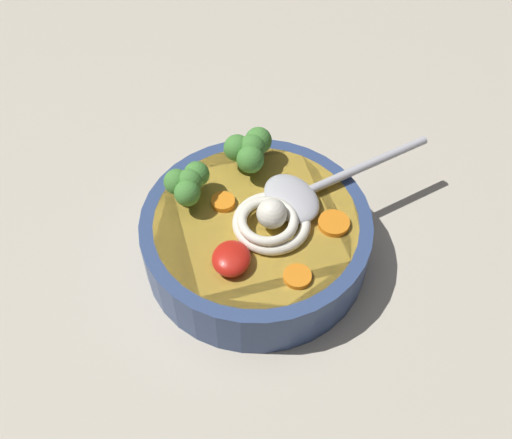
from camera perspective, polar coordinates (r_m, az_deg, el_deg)
The scene contains 10 objects.
table_slab at distance 55.71cm, azimuth -2.77°, elevation -5.80°, with size 138.96×138.96×3.25cm, color #BCB29E.
soup_bowl at distance 53.20cm, azimuth 0.00°, elevation -1.67°, with size 20.40×20.40×5.11cm.
noodle_pile at distance 50.02cm, azimuth 1.42°, elevation -0.07°, with size 7.45×7.30×2.99cm.
soup_spoon at distance 52.40cm, azimuth 4.73°, elevation 2.63°, with size 12.92×15.88×1.60cm.
chili_sauce_dollop at distance 47.83cm, azimuth -2.41°, elevation -3.78°, with size 3.53×3.18×1.59cm, color red.
broccoli_floret_left at distance 53.68cm, azimuth -0.60°, elevation 6.80°, with size 4.86×4.18×3.85cm.
broccoli_floret_beside_chili at distance 51.40cm, azimuth -6.62°, elevation 3.52°, with size 4.47×3.84×3.53cm.
carrot_slice_center at distance 51.11cm, azimuth 7.52°, elevation -0.36°, with size 2.74×2.74×0.50cm, color orange.
carrot_slice_beside_noodles at distance 47.61cm, azimuth 4.03°, elevation -5.51°, with size 2.29×2.29×0.45cm, color orange.
carrot_slice_right at distance 52.28cm, azimuth -3.20°, elevation 1.71°, with size 2.12×2.12×0.53cm, color orange.
Camera 1 is at (29.93, 6.22, 48.20)cm, focal length 41.38 mm.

